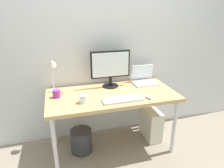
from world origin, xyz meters
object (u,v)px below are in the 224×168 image
at_px(laptop, 144,78).
at_px(mouse, 149,97).
at_px(desk, 112,98).
at_px(monitor, 110,67).
at_px(computer_tower, 151,124).
at_px(wastebasket, 81,141).
at_px(desk_lamp, 52,68).
at_px(glass_cup, 84,99).
at_px(coffee_mug, 57,94).
at_px(keyboard, 123,100).

height_order(laptop, mouse, laptop).
xyz_separation_m(desk, monitor, (0.04, 0.23, 0.32)).
bearing_deg(mouse, computer_tower, 54.24).
relative_size(desk, wastebasket, 5.01).
bearing_deg(monitor, desk, -101.00).
bearing_deg(laptop, desk_lamp, -179.30).
height_order(mouse, glass_cup, glass_cup).
bearing_deg(desk_lamp, mouse, -24.64).
xyz_separation_m(monitor, wastebasket, (-0.43, -0.20, -0.86)).
bearing_deg(laptop, monitor, -178.20).
height_order(mouse, coffee_mug, coffee_mug).
bearing_deg(coffee_mug, desk, -6.17).
relative_size(desk, desk_lamp, 3.49).
height_order(keyboard, wastebasket, keyboard).
relative_size(keyboard, mouse, 4.89).
bearing_deg(computer_tower, glass_cup, -167.45).
bearing_deg(glass_cup, computer_tower, 12.55).
relative_size(mouse, computer_tower, 0.21).
xyz_separation_m(monitor, mouse, (0.31, -0.46, -0.24)).
bearing_deg(wastebasket, glass_cup, -78.24).
bearing_deg(glass_cup, mouse, -7.17).
distance_m(desk, computer_tower, 0.75).
distance_m(glass_cup, wastebasket, 0.67).
relative_size(laptop, glass_cup, 2.57).
xyz_separation_m(keyboard, computer_tower, (0.51, 0.28, -0.55)).
height_order(keyboard, coffee_mug, coffee_mug).
distance_m(desk, keyboard, 0.24).
xyz_separation_m(mouse, computer_tower, (0.21, 0.30, -0.56)).
bearing_deg(monitor, computer_tower, -17.61).
xyz_separation_m(laptop, computer_tower, (0.06, -0.18, -0.60)).
distance_m(laptop, desk_lamp, 1.19).
xyz_separation_m(laptop, coffee_mug, (-1.14, -0.17, -0.01)).
xyz_separation_m(laptop, keyboard, (-0.45, -0.46, -0.05)).
bearing_deg(desk_lamp, computer_tower, -7.82).
distance_m(mouse, coffee_mug, 1.03).
xyz_separation_m(desk, mouse, (0.36, -0.24, 0.08)).
bearing_deg(laptop, computer_tower, -71.75).
xyz_separation_m(monitor, glass_cup, (-0.40, -0.37, -0.22)).
relative_size(monitor, computer_tower, 1.18).
distance_m(monitor, computer_tower, 0.97).
distance_m(desk_lamp, computer_tower, 1.49).
bearing_deg(monitor, laptop, 1.80).
xyz_separation_m(keyboard, coffee_mug, (-0.68, 0.29, 0.03)).
xyz_separation_m(desk_lamp, coffee_mug, (0.03, -0.16, -0.26)).
relative_size(desk_lamp, wastebasket, 1.43).
relative_size(monitor, coffee_mug, 4.17).
height_order(monitor, computer_tower, monitor).
xyz_separation_m(desk_lamp, glass_cup, (0.30, -0.37, -0.26)).
height_order(desk_lamp, mouse, desk_lamp).
xyz_separation_m(desk, laptop, (0.51, 0.24, 0.12)).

